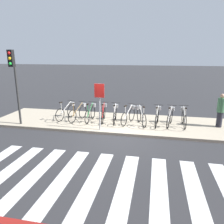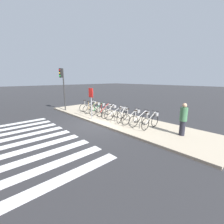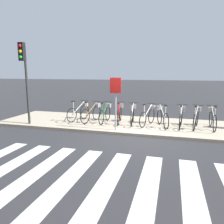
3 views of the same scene
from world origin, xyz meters
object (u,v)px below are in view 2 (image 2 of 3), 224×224
(parked_bicycle_4, at_px, (110,111))
(parked_bicycle_9, at_px, (151,120))
(parked_bicycle_8, at_px, (141,118))
(parked_bicycle_1, at_px, (94,108))
(pedestrian, at_px, (183,119))
(parked_bicycle_5, at_px, (117,113))
(parked_bicycle_6, at_px, (123,115))
(parked_bicycle_7, at_px, (133,117))
(sign_post, at_px, (91,98))
(parked_bicycle_0, at_px, (90,106))
(parked_bicycle_2, at_px, (99,109))
(parked_bicycle_3, at_px, (105,110))
(traffic_light, at_px, (62,81))

(parked_bicycle_4, distance_m, parked_bicycle_9, 3.32)
(parked_bicycle_8, relative_size, parked_bicycle_9, 0.98)
(parked_bicycle_1, distance_m, pedestrian, 6.87)
(parked_bicycle_4, bearing_deg, pedestrian, 2.62)
(parked_bicycle_5, bearing_deg, parked_bicycle_9, 2.63)
(parked_bicycle_6, bearing_deg, parked_bicycle_5, 178.06)
(parked_bicycle_8, bearing_deg, parked_bicycle_6, -177.01)
(parked_bicycle_5, relative_size, parked_bicycle_9, 0.96)
(parked_bicycle_7, xyz_separation_m, sign_post, (-2.54, -1.24, 0.99))
(parked_bicycle_0, height_order, parked_bicycle_4, same)
(parked_bicycle_4, bearing_deg, parked_bicycle_2, -178.24)
(parked_bicycle_0, relative_size, parked_bicycle_7, 0.97)
(parked_bicycle_1, relative_size, pedestrian, 0.99)
(parked_bicycle_2, height_order, parked_bicycle_7, same)
(parked_bicycle_2, bearing_deg, parked_bicycle_4, 1.76)
(parked_bicycle_6, relative_size, pedestrian, 0.96)
(pedestrian, distance_m, sign_post, 5.64)
(parked_bicycle_7, relative_size, parked_bicycle_9, 1.00)
(parked_bicycle_4, relative_size, parked_bicycle_9, 1.00)
(parked_bicycle_4, height_order, parked_bicycle_7, same)
(parked_bicycle_2, bearing_deg, sign_post, -57.01)
(parked_bicycle_2, distance_m, parked_bicycle_5, 1.97)
(parked_bicycle_4, relative_size, parked_bicycle_7, 1.00)
(parked_bicycle_4, distance_m, parked_bicycle_7, 2.08)
(parked_bicycle_0, bearing_deg, pedestrian, 1.20)
(parked_bicycle_8, bearing_deg, parked_bicycle_3, 178.85)
(parked_bicycle_5, relative_size, traffic_light, 0.44)
(parked_bicycle_3, xyz_separation_m, sign_post, (0.15, -1.35, 0.99))
(parked_bicycle_4, xyz_separation_m, parked_bicycle_6, (1.30, -0.07, 0.00))
(parked_bicycle_9, height_order, traffic_light, traffic_light)
(parked_bicycle_3, relative_size, parked_bicycle_8, 1.01)
(parked_bicycle_1, distance_m, parked_bicycle_9, 5.23)
(parked_bicycle_7, bearing_deg, parked_bicycle_6, -177.47)
(parked_bicycle_0, distance_m, parked_bicycle_3, 1.99)
(parked_bicycle_4, height_order, sign_post, sign_post)
(parked_bicycle_0, xyz_separation_m, parked_bicycle_5, (3.31, -0.12, 0.00))
(pedestrian, relative_size, traffic_light, 0.45)
(parked_bicycle_0, distance_m, parked_bicycle_8, 5.29)
(parked_bicycle_2, bearing_deg, pedestrian, 2.45)
(parked_bicycle_0, distance_m, traffic_light, 3.15)
(parked_bicycle_5, xyz_separation_m, parked_bicycle_7, (1.37, 0.01, 0.00))
(parked_bicycle_0, height_order, parked_bicycle_9, same)
(parked_bicycle_2, distance_m, parked_bicycle_6, 2.56)
(parked_bicycle_7, bearing_deg, parked_bicycle_2, 179.98)
(parked_bicycle_4, distance_m, parked_bicycle_6, 1.30)
(parked_bicycle_6, xyz_separation_m, parked_bicycle_8, (1.39, 0.07, 0.00))
(parked_bicycle_4, xyz_separation_m, parked_bicycle_8, (2.69, -0.00, 0.00))
(parked_bicycle_8, bearing_deg, parked_bicycle_7, -176.42)
(parked_bicycle_0, relative_size, traffic_light, 0.44)
(parked_bicycle_5, height_order, parked_bicycle_8, same)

